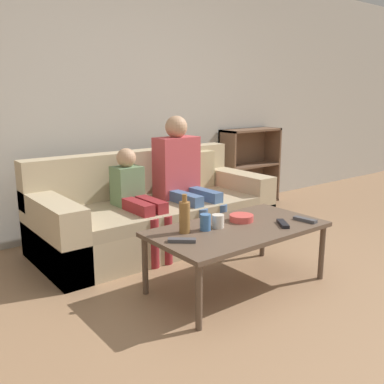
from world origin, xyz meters
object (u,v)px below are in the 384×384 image
Objects in this scene: person_child at (137,197)px; snack_bowl at (241,218)px; tv_remote_2 at (305,220)px; cup_far at (205,222)px; tv_remote_0 at (283,224)px; couch at (155,214)px; bottle at (185,217)px; cup_near at (218,221)px; bookshelf at (245,173)px; coffee_table at (238,232)px; tv_remote_1 at (182,240)px; person_adult at (182,171)px.

person_child reaches higher than snack_bowl.
tv_remote_2 is 1.03× the size of snack_bowl.
person_child is 7.99× the size of cup_far.
cup_far reaches higher than tv_remote_0.
tv_remote_0 is at bearing -79.84° from couch.
bottle is (-0.82, 0.32, 0.10)m from tv_remote_2.
cup_near is 0.51× the size of tv_remote_2.
bookshelf is 2.32m from coffee_table.
couch reaches higher than tv_remote_1.
snack_bowl is (-0.15, 0.25, 0.01)m from tv_remote_0.
person_adult is 1.30m from tv_remote_1.
snack_bowl is 0.48m from bottle.
couch is at bearing 27.81° from person_child.
bookshelf is at bearing 40.92° from cup_near.
tv_remote_2 is 0.68× the size of bottle.
couch is at bearing 94.04° from snack_bowl.
bottle is at bearing -143.55° from bookshelf.
snack_bowl is at bearing 2.89° from cup_near.
tv_remote_1 is (-0.26, -0.09, -0.04)m from cup_far.
bookshelf is 5.16× the size of tv_remote_2.
cup_near is 0.64m from tv_remote_2.
tv_remote_1 is at bearing -160.24° from cup_far.
cup_far is 0.64× the size of snack_bowl.
coffee_table is 11.07× the size of cup_far.
couch is at bearing 81.20° from cup_near.
cup_far is 0.68× the size of tv_remote_1.
person_adult is at bearing 91.12° from tv_remote_2.
cup_far is at bearing -140.82° from bookshelf.
bookshelf is at bearing 36.45° from bottle.
person_child reaches higher than tv_remote_0.
snack_bowl reaches higher than tv_remote_1.
tv_remote_0 is at bearing -60.66° from tv_remote_1.
cup_near is (0.11, -0.89, -0.02)m from person_child.
bottle is at bearing 151.56° from tv_remote_2.
bookshelf reaches higher than cup_near.
cup_far is at bearing -120.37° from person_adult.
tv_remote_0 is at bearing -92.91° from person_adult.
tv_remote_1 is 0.96m from tv_remote_2.
couch is 1.11m from coffee_table.
person_child reaches higher than couch.
bookshelf is 1.52m from person_adult.
cup_near reaches higher than coffee_table.
tv_remote_1 is 0.95× the size of snack_bowl.
coffee_table is 0.25m from cup_far.
bottle is (0.12, 0.13, 0.10)m from tv_remote_1.
bottle reaches higher than cup_near.
cup_far reaches higher than tv_remote_1.
cup_near is 0.38m from tv_remote_1.
bookshelf is at bearing 86.21° from tv_remote_0.
snack_bowl is at bearing 36.03° from coffee_table.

